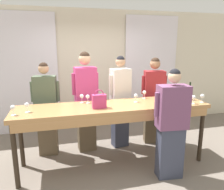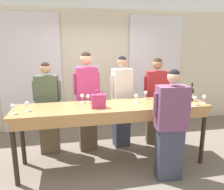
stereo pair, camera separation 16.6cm
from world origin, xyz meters
name	(u,v)px [view 2 (the right image)]	position (x,y,z in m)	size (l,w,h in m)	color
ground_plane	(113,163)	(0.00, 0.00, 0.00)	(18.00, 18.00, 0.00)	#70665B
wall_back	(96,70)	(0.00, 1.92, 1.40)	(12.00, 0.06, 2.80)	beige
curtain_panel_left	(31,74)	(-1.50, 1.86, 1.34)	(1.37, 0.03, 2.69)	white
curtain_panel_right	(155,71)	(1.50, 1.86, 1.34)	(1.37, 0.03, 2.69)	white
tasting_bar	(113,111)	(0.00, -0.02, 0.95)	(3.12, 0.75, 1.04)	#B27F4C
wine_bottle	(191,94)	(1.40, 0.00, 1.16)	(0.08, 0.08, 0.32)	black
handbag	(98,101)	(-0.25, -0.11, 1.16)	(0.21, 0.10, 0.29)	#C63870
wine_glass_front_left	(146,93)	(0.66, 0.29, 1.15)	(0.07, 0.07, 0.15)	white
wine_glass_front_mid	(195,99)	(1.30, -0.26, 1.15)	(0.07, 0.07, 0.15)	white
wine_glass_front_right	(181,92)	(1.35, 0.26, 1.15)	(0.07, 0.07, 0.15)	white
wine_glass_center_left	(82,96)	(-0.47, 0.28, 1.15)	(0.07, 0.07, 0.15)	white
wine_glass_center_mid	(88,97)	(-0.38, 0.23, 1.15)	(0.07, 0.07, 0.15)	white
wine_glass_center_right	(161,100)	(0.73, -0.23, 1.15)	(0.07, 0.07, 0.15)	white
wine_glass_back_left	(13,107)	(-1.47, -0.15, 1.15)	(0.07, 0.07, 0.15)	white
wine_glass_back_mid	(177,93)	(1.22, 0.19, 1.15)	(0.07, 0.07, 0.15)	white
wine_glass_back_right	(204,97)	(1.50, -0.22, 1.15)	(0.07, 0.07, 0.15)	white
wine_glass_near_host	(136,96)	(0.42, 0.08, 1.15)	(0.07, 0.07, 0.15)	white
wine_glass_by_bottle	(182,96)	(1.17, -0.08, 1.15)	(0.07, 0.07, 0.15)	white
wine_glass_by_handbag	(27,104)	(-1.30, -0.06, 1.15)	(0.07, 0.07, 0.15)	white
napkin	(97,104)	(-0.25, 0.11, 1.04)	(0.14, 0.14, 0.00)	white
guest_olive_jacket	(48,108)	(-1.07, 0.64, 0.87)	(0.51, 0.27, 1.70)	brown
guest_pink_top	(87,101)	(-0.36, 0.64, 0.97)	(0.50, 0.30, 1.88)	brown
guest_cream_sweater	(122,101)	(0.31, 0.64, 0.92)	(0.47, 0.30, 1.79)	#383D51
guest_striped_shirt	(156,101)	(1.02, 0.64, 0.90)	(0.51, 0.34, 1.75)	brown
host_pouring	(171,126)	(0.74, -0.58, 0.84)	(0.56, 0.30, 1.67)	#383D51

